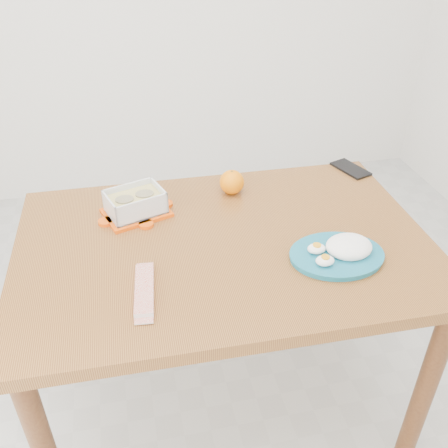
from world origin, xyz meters
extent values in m
plane|color=#B7B7B2|center=(0.00, 0.00, 0.00)|extent=(3.50, 3.50, 0.00)
cube|color=#905D28|center=(0.07, 0.02, 0.73)|extent=(1.23, 0.83, 0.04)
cylinder|color=#5B3316|center=(0.62, -0.34, 0.35)|extent=(0.06, 0.06, 0.71)
cylinder|color=#5B3316|center=(-0.47, 0.37, 0.35)|extent=(0.06, 0.06, 0.71)
cylinder|color=#5B3316|center=(0.63, 0.35, 0.35)|extent=(0.06, 0.06, 0.71)
cube|color=#EF4F07|center=(-0.17, 0.22, 0.76)|extent=(0.23, 0.20, 0.01)
cube|color=silver|center=(-0.17, 0.22, 0.80)|extent=(0.20, 0.17, 0.07)
cube|color=tan|center=(-0.17, 0.22, 0.79)|extent=(0.19, 0.16, 0.05)
cylinder|color=#9A8C65|center=(-0.20, 0.21, 0.81)|extent=(0.07, 0.07, 0.02)
cylinder|color=#9A8C65|center=(-0.14, 0.23, 0.81)|extent=(0.07, 0.07, 0.02)
sphere|color=orange|center=(0.16, 0.29, 0.79)|extent=(0.08, 0.08, 0.08)
cylinder|color=#17677F|center=(0.36, -0.13, 0.76)|extent=(0.28, 0.28, 0.02)
ellipsoid|color=white|center=(0.40, -0.13, 0.79)|extent=(0.14, 0.12, 0.06)
ellipsoid|color=white|center=(0.31, -0.11, 0.78)|extent=(0.05, 0.04, 0.03)
ellipsoid|color=white|center=(0.31, -0.17, 0.78)|extent=(0.05, 0.04, 0.03)
cube|color=red|center=(-0.18, -0.16, 0.76)|extent=(0.07, 0.20, 0.02)
cube|color=black|center=(0.63, 0.35, 0.75)|extent=(0.12, 0.16, 0.01)
camera|label=1|loc=(-0.18, -1.15, 1.62)|focal=40.00mm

